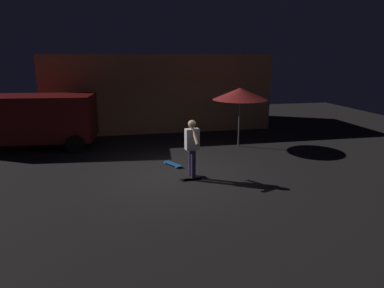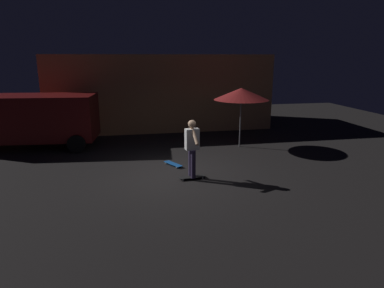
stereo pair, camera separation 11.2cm
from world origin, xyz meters
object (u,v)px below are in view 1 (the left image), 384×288
object	(u,v)px
skateboard_ridden	(192,177)
skateboard_spare	(173,164)
patio_umbrella	(240,94)
parked_van	(32,118)
skater	(192,144)

from	to	relation	value
skateboard_ridden	skateboard_spare	distance (m)	1.38
patio_umbrella	parked_van	bearing A→B (deg)	169.39
parked_van	patio_umbrella	size ratio (longest dim) A/B	2.07
skateboard_spare	skater	distance (m)	1.70
parked_van	skateboard_ridden	distance (m)	7.15
skateboard_ridden	skateboard_spare	size ratio (longest dim) A/B	1.03
patio_umbrella	skater	world-z (taller)	patio_umbrella
parked_van	skateboard_spare	distance (m)	6.06
skateboard_spare	skater	bearing A→B (deg)	-74.63
parked_van	skateboard_spare	xyz separation A→B (m)	(4.93, -3.34, -1.11)
patio_umbrella	skateboard_ridden	size ratio (longest dim) A/B	2.88
skater	patio_umbrella	bearing A→B (deg)	51.67
skateboard_ridden	skater	xyz separation A→B (m)	(-0.00, -0.00, 0.98)
patio_umbrella	skateboard_spare	size ratio (longest dim) A/B	2.95
parked_van	skater	xyz separation A→B (m)	(5.30, -4.68, -0.12)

